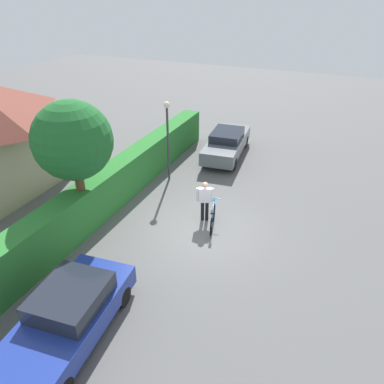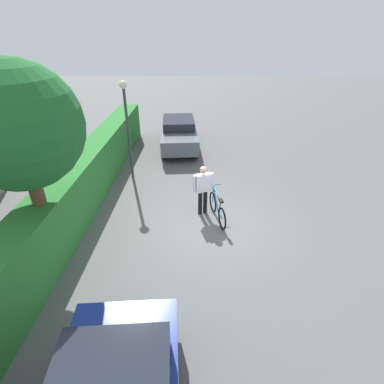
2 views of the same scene
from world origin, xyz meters
name	(u,v)px [view 2 (image 2 of 2)]	position (x,y,z in m)	size (l,w,h in m)	color
ground_plane	(211,226)	(0.00, 0.00, 0.00)	(60.00, 60.00, 0.00)	#575757
hedge_row	(71,200)	(0.00, 4.15, 0.84)	(16.94, 0.90, 1.67)	#29742D
parked_car_far	(179,132)	(6.82, 1.46, 0.73)	(4.73, 2.10, 1.39)	slate
bicycle	(217,209)	(0.37, -0.18, 0.38)	(1.61, 0.60, 0.97)	black
person_rider	(203,187)	(0.69, 0.27, 0.96)	(0.36, 0.63, 1.65)	black
street_lamp	(127,117)	(3.22, 3.05, 2.42)	(0.28, 0.28, 3.68)	#38383D
tree_kerbside	(18,128)	(-1.58, 4.10, 3.48)	(2.67, 2.67, 4.85)	brown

